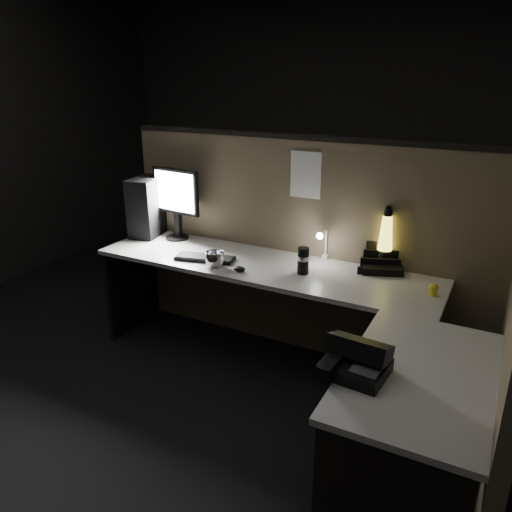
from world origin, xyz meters
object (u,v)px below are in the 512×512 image
at_px(pc_tower, 150,205).
at_px(desk_phone, 355,359).
at_px(monitor, 176,197).
at_px(lava_lamp, 385,243).
at_px(keyboard, 205,258).

distance_m(pc_tower, desk_phone, 2.28).
relative_size(pc_tower, monitor, 0.84).
relative_size(lava_lamp, desk_phone, 1.44).
bearing_deg(keyboard, monitor, 133.17).
xyz_separation_m(pc_tower, desk_phone, (1.98, -1.14, -0.16)).
bearing_deg(lava_lamp, monitor, -176.65).
xyz_separation_m(monitor, keyboard, (0.43, -0.30, -0.31)).
height_order(monitor, lava_lamp, monitor).
bearing_deg(lava_lamp, keyboard, -160.65).
relative_size(monitor, desk_phone, 1.83).
distance_m(pc_tower, lava_lamp, 1.79).
distance_m(keyboard, lava_lamp, 1.17).
xyz_separation_m(keyboard, desk_phone, (1.28, -0.82, 0.05)).
relative_size(pc_tower, keyboard, 1.10).
bearing_deg(monitor, desk_phone, -27.14).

